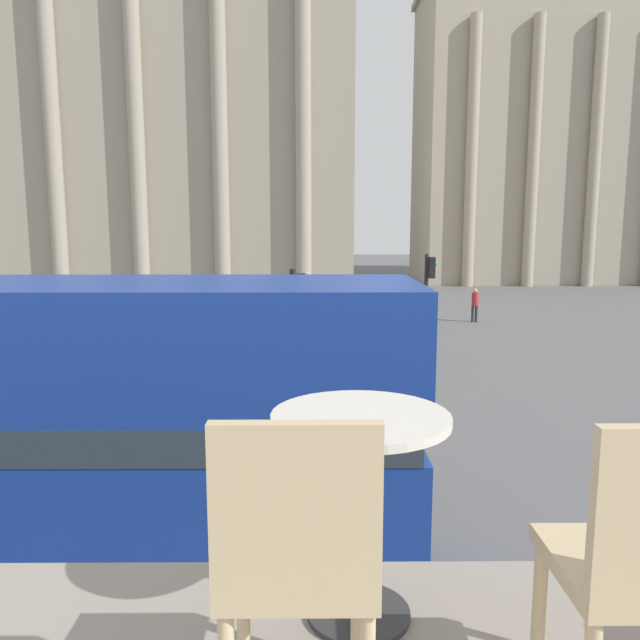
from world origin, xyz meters
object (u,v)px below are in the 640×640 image
traffic_light_near (296,333)px  cafe_chair_0 (298,559)px  plaza_building_right (595,137)px  plaza_building_left (131,103)px  traffic_light_mid (428,295)px  cafe_dining_table (360,470)px  pedestrian_red (475,303)px  double_decker_bus (7,420)px  pedestrian_white (220,297)px

traffic_light_near → cafe_chair_0: bearing=-88.2°
plaza_building_right → traffic_light_near: 49.27m
plaza_building_left → traffic_light_mid: bearing=-55.5°
cafe_chair_0 → plaza_building_left: 45.53m
cafe_dining_table → pedestrian_red: 30.10m
double_decker_bus → plaza_building_right: bearing=60.7°
cafe_chair_0 → traffic_light_mid: (3.77, 19.10, -1.48)m
traffic_light_near → pedestrian_red: (8.39, 17.76, -1.59)m
traffic_light_near → pedestrian_red: bearing=64.7°
pedestrian_red → plaza_building_right: bearing=101.0°
cafe_dining_table → plaza_building_left: 45.08m
cafe_dining_table → traffic_light_mid: bearing=79.1°
pedestrian_white → cafe_chair_0: bearing=40.7°
double_decker_bus → cafe_chair_0: bearing=-56.6°
double_decker_bus → pedestrian_white: (-1.16, 25.82, -1.38)m
pedestrian_red → pedestrian_white: bearing=-147.7°
plaza_building_right → pedestrian_red: 30.93m
plaza_building_left → pedestrian_red: plaza_building_left is taller
double_decker_bus → cafe_chair_0: 7.84m
cafe_dining_table → traffic_light_near: (-0.57, 11.15, -1.47)m
traffic_light_mid → traffic_light_near: bearing=-119.2°
double_decker_bus → traffic_light_mid: bearing=59.7°
plaza_building_left → cafe_dining_table: bearing=-73.2°
double_decker_bus → plaza_building_left: (-8.50, 36.33, 10.73)m
plaza_building_right → traffic_light_mid: 40.98m
double_decker_bus → plaza_building_left: size_ratio=0.36×
plaza_building_right → cafe_dining_table: bearing=-114.2°
plaza_building_right → traffic_light_near: size_ratio=7.73×
double_decker_bus → plaza_building_right: (28.00, 46.91, 9.96)m
traffic_light_near → traffic_light_mid: bearing=60.8°
cafe_dining_table → plaza_building_left: bearing=106.8°
pedestrian_red → double_decker_bus: bearing=-73.1°
pedestrian_red → cafe_dining_table: bearing=-60.5°
plaza_building_right → pedestrian_red: (-15.95, -23.97, -11.29)m
cafe_dining_table → pedestrian_red: size_ratio=0.43×
cafe_chair_0 → plaza_building_right: bearing=62.8°
double_decker_bus → cafe_chair_0: cafe_chair_0 is taller
double_decker_bus → traffic_light_near: size_ratio=2.76×
double_decker_bus → traffic_light_near: (3.66, 5.18, 0.26)m
traffic_light_near → pedestrian_white: traffic_light_near is taller
cafe_chair_0 → traffic_light_mid: 19.53m
plaza_building_left → pedestrian_white: (7.34, -10.51, -12.11)m
plaza_building_right → plaza_building_left: bearing=-163.8°
cafe_chair_0 → pedestrian_red: size_ratio=0.54×
plaza_building_left → traffic_light_near: plaza_building_left is taller
double_decker_bus → traffic_light_mid: 14.83m
traffic_light_near → double_decker_bus: bearing=-125.3°
traffic_light_mid → pedestrian_red: 11.28m
plaza_building_right → pedestrian_white: bearing=-144.1°
traffic_light_near → traffic_light_mid: 8.50m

